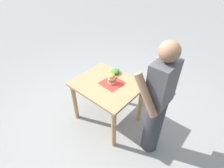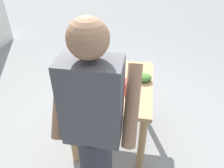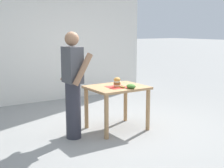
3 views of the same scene
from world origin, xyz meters
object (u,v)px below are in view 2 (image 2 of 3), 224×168
at_px(diner_across_table, 95,135).
at_px(patio_table, 114,94).
at_px(sandwich, 119,78).
at_px(pickle_spear, 131,83).
at_px(side_salad, 143,77).

bearing_deg(diner_across_table, patio_table, -89.72).
bearing_deg(sandwich, pickle_spear, -165.53).
relative_size(patio_table, sandwich, 4.79).
xyz_separation_m(patio_table, diner_across_table, (-0.00, 0.83, 0.27)).
bearing_deg(diner_across_table, sandwich, -94.25).
bearing_deg(diner_across_table, side_salad, -107.16).
xyz_separation_m(sandwich, side_salad, (-0.22, -0.13, -0.05)).
xyz_separation_m(pickle_spear, diner_across_table, (0.17, 0.82, 0.11)).
xyz_separation_m(sandwich, pickle_spear, (-0.11, -0.03, -0.07)).
distance_m(pickle_spear, diner_across_table, 0.84).
distance_m(patio_table, side_salad, 0.35).
distance_m(patio_table, sandwich, 0.24).
bearing_deg(side_salad, patio_table, 17.33).
distance_m(side_salad, diner_across_table, 0.96).
distance_m(sandwich, pickle_spear, 0.14).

